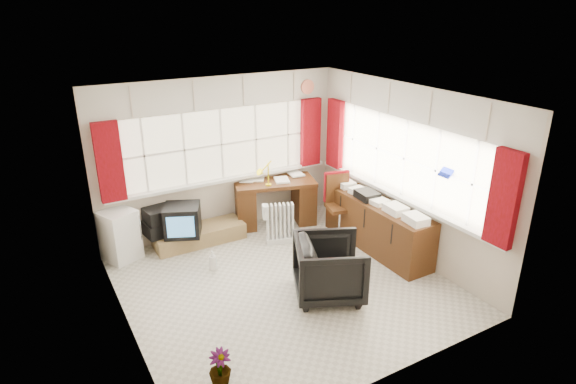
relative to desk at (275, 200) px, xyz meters
name	(u,v)px	position (x,y,z in m)	size (l,w,h in m)	color
ground	(284,284)	(-0.82, -1.76, -0.42)	(4.00, 4.00, 0.00)	beige
room_walls	(284,179)	(-0.82, -1.76, 1.08)	(4.00, 4.00, 4.00)	beige
window_back	(224,176)	(-0.82, 0.18, 0.52)	(3.70, 0.12, 3.60)	beige
window_right	(400,192)	(1.13, -1.76, 0.52)	(0.12, 3.70, 3.60)	beige
curtains	(307,153)	(0.11, -0.84, 1.03)	(3.83, 3.83, 1.15)	maroon
overhead_cabinets	(309,98)	(0.16, -0.78, 1.83)	(3.98, 3.98, 0.48)	beige
desk	(275,200)	(0.00, 0.00, 0.00)	(1.46, 1.00, 0.80)	#502C12
desk_lamp	(268,168)	(-0.18, -0.14, 0.63)	(0.16, 0.14, 0.41)	yellow
task_chair	(338,202)	(0.70, -0.84, 0.12)	(0.51, 0.53, 1.02)	black
office_chair	(330,268)	(-0.44, -2.27, -0.03)	(0.84, 0.86, 0.78)	black
radiator	(280,227)	(-0.27, -0.68, -0.16)	(0.46, 0.30, 0.65)	white
credenza	(377,224)	(0.91, -1.56, -0.03)	(0.50, 2.00, 0.85)	#502C12
file_tray	(367,195)	(0.86, -1.36, 0.39)	(0.27, 0.35, 0.12)	black
tv_bench	(199,235)	(-1.37, -0.04, -0.30)	(1.40, 0.50, 0.25)	#997E4C
crt_tv	(182,220)	(-1.65, -0.15, 0.06)	(0.66, 0.64, 0.47)	black
hifi_stack	(164,220)	(-1.87, 0.05, 0.03)	(0.64, 0.46, 0.42)	black
mini_fridge	(120,235)	(-2.53, 0.04, -0.05)	(0.58, 0.58, 0.75)	white
spray_bottle_a	(213,260)	(-1.50, -0.94, -0.28)	(0.11, 0.11, 0.30)	white
spray_bottle_b	(213,262)	(-1.48, -0.89, -0.34)	(0.08, 0.08, 0.18)	#98E3CF
flower_vase	(220,368)	(-2.25, -3.03, -0.23)	(0.22, 0.22, 0.39)	black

